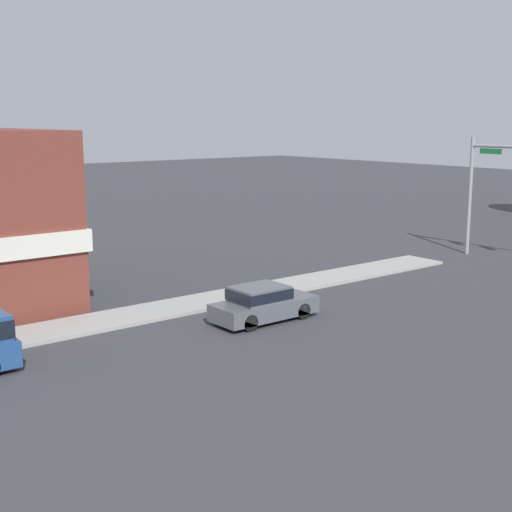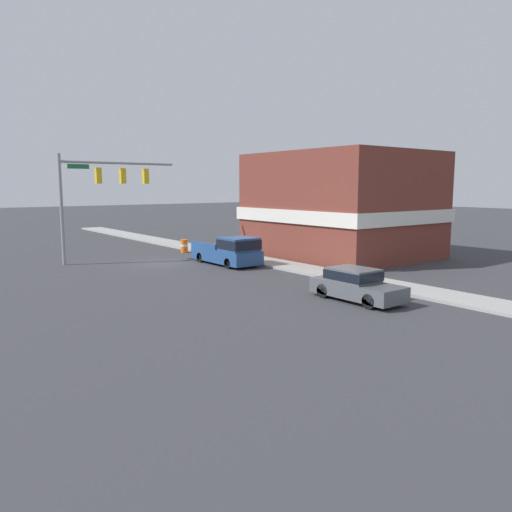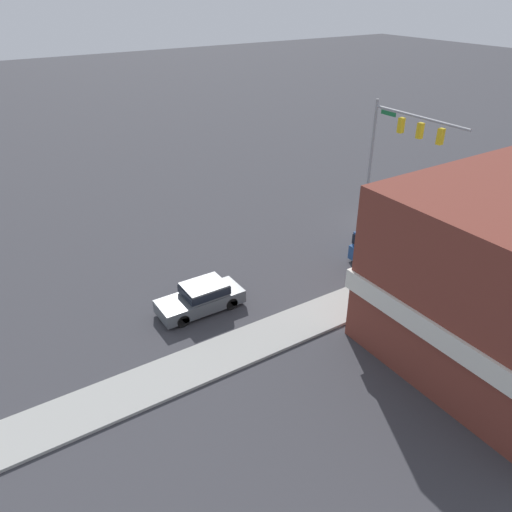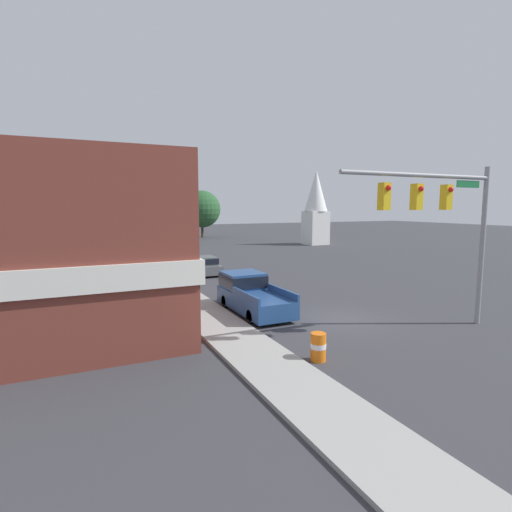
{
  "view_description": "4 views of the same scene",
  "coord_description": "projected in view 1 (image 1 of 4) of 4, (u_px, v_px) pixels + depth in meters",
  "views": [
    {
      "loc": [
        19.15,
        -2.12,
        7.9
      ],
      "look_at": [
        -1.49,
        14.38,
        2.79
      ],
      "focal_mm": 50.0,
      "sensor_mm": 36.0,
      "label": 1
    },
    {
      "loc": [
        14.85,
        29.81,
        5.09
      ],
      "look_at": [
        1.49,
        12.29,
        1.99
      ],
      "focal_mm": 35.0,
      "sensor_mm": 36.0,
      "label": 2
    },
    {
      "loc": [
        -21.03,
        24.08,
        14.68
      ],
      "look_at": [
        -1.25,
        11.4,
        1.64
      ],
      "focal_mm": 35.0,
      "sensor_mm": 36.0,
      "label": 3
    },
    {
      "loc": [
        -11.59,
        -15.23,
        5.4
      ],
      "look_at": [
        0.4,
        10.39,
        1.88
      ],
      "focal_mm": 28.0,
      "sensor_mm": 36.0,
      "label": 4
    }
  ],
  "objects": [
    {
      "name": "far_signal_assembly",
      "position": [
        511.0,
        172.0,
        39.47
      ],
      "size": [
        8.17,
        0.49,
        6.87
      ],
      "color": "gray",
      "rests_on": "ground"
    },
    {
      "name": "car_lead",
      "position": [
        262.0,
        303.0,
        28.12
      ],
      "size": [
        1.76,
        4.34,
        1.44
      ],
      "color": "black",
      "rests_on": "ground"
    }
  ]
}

